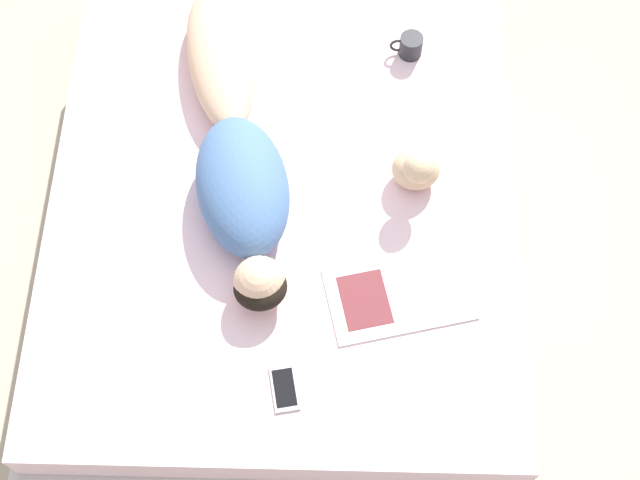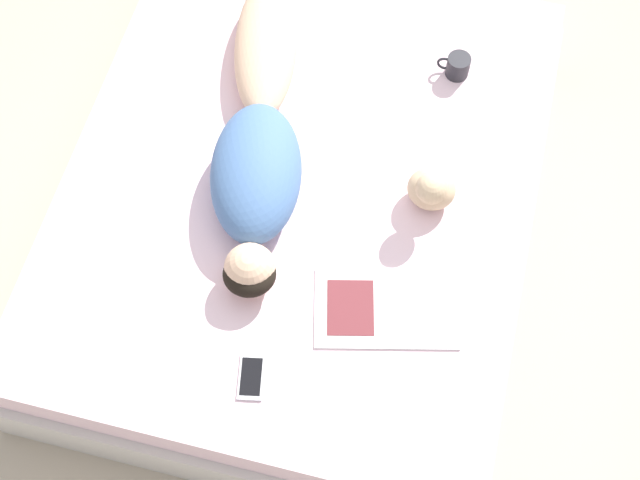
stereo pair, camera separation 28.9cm
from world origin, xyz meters
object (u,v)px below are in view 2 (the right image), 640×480
(person, at_px, (259,136))
(open_magazine, at_px, (385,308))
(coffee_mug, at_px, (457,66))
(cell_phone, at_px, (251,377))

(person, relative_size, open_magazine, 2.60)
(coffee_mug, relative_size, cell_phone, 0.76)
(person, height_order, cell_phone, person)
(person, height_order, coffee_mug, person)
(open_magazine, xyz_separation_m, cell_phone, (0.36, 0.33, 0.00))
(person, xyz_separation_m, cell_phone, (-0.20, 0.82, -0.09))
(coffee_mug, bearing_deg, open_magazine, 86.57)
(person, xyz_separation_m, coffee_mug, (-0.62, -0.50, -0.05))
(cell_phone, bearing_deg, coffee_mug, -118.49)
(person, bearing_deg, cell_phone, 91.34)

